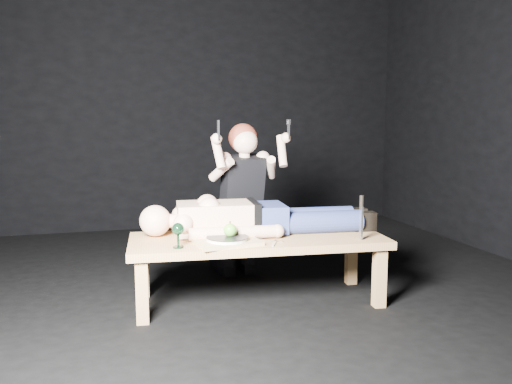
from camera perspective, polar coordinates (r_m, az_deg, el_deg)
ground at (r=3.89m, az=-1.14°, el=-10.74°), size 5.00×5.00×0.00m
back_wall at (r=6.14m, az=-7.27°, el=10.21°), size 5.00×0.00×5.00m
table at (r=3.64m, az=0.22°, el=-8.32°), size 1.76×0.79×0.45m
lying_man at (r=3.70m, az=0.61°, el=-2.32°), size 1.79×0.68×0.27m
kneeling_woman at (r=4.15m, az=-1.82°, el=-0.71°), size 0.74×0.81×1.24m
serving_tray at (r=3.39m, az=-3.11°, el=-5.40°), size 0.43×0.33×0.02m
plate at (r=3.39m, az=-3.11°, el=-5.04°), size 0.30×0.30×0.02m
apple at (r=3.39m, az=-2.80°, el=-4.11°), size 0.09×0.09×0.09m
goblet at (r=3.31m, az=-8.38°, el=-4.64°), size 0.08×0.08×0.16m
fork_flat at (r=3.36m, az=-5.45°, el=-5.72°), size 0.03×0.18×0.01m
knife_flat at (r=3.40m, az=1.99°, el=-5.50°), size 0.09×0.17×0.01m
spoon_flat at (r=3.48m, az=1.61°, el=-5.22°), size 0.15×0.13×0.01m
carving_knife at (r=3.54m, az=11.26°, el=-2.72°), size 0.04×0.05×0.30m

